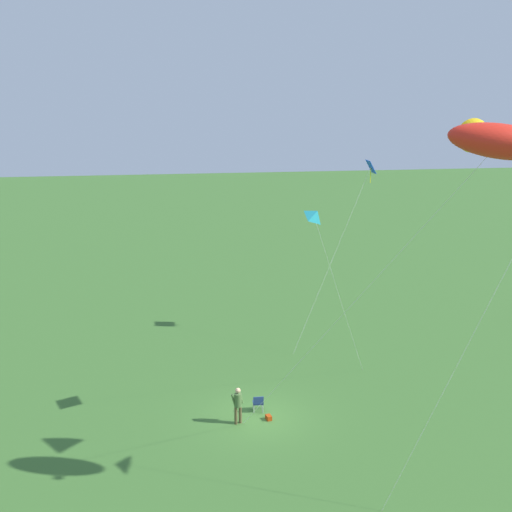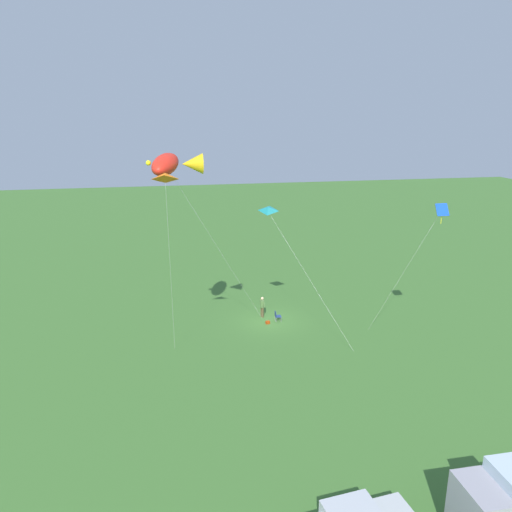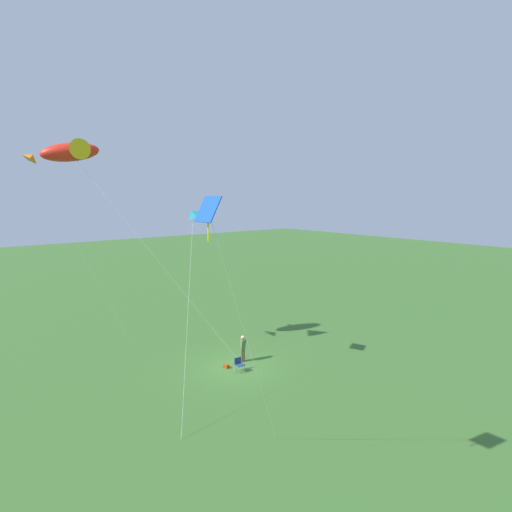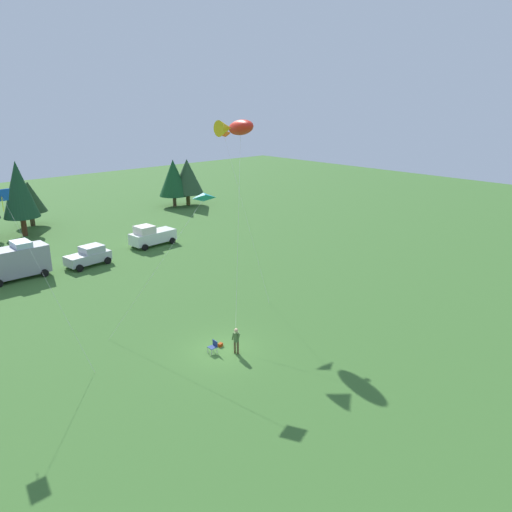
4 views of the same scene
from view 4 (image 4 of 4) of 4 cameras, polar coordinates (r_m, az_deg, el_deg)
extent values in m
plane|color=#3B692B|center=(32.66, -3.90, -10.73)|extent=(160.00, 160.00, 0.00)
cylinder|color=brown|center=(32.04, -2.09, -10.43)|extent=(0.14, 0.14, 0.85)
cylinder|color=brown|center=(32.13, -2.44, -10.35)|extent=(0.14, 0.14, 0.85)
cylinder|color=#456434|center=(31.75, -2.28, -9.22)|extent=(0.44, 0.44, 0.62)
sphere|color=tan|center=(31.54, -2.29, -8.48)|extent=(0.24, 0.24, 0.24)
cylinder|color=#456434|center=(31.60, -2.01, -9.29)|extent=(0.17, 0.25, 0.55)
cylinder|color=#456434|center=(31.78, -2.65, -9.14)|extent=(0.15, 0.22, 0.56)
cube|color=navy|center=(32.21, -5.01, -10.34)|extent=(0.49, 0.49, 0.04)
cube|color=navy|center=(32.23, -4.70, -9.91)|extent=(0.05, 0.48, 0.40)
cylinder|color=#A5A8AD|center=(32.05, -5.08, -10.92)|extent=(0.03, 0.03, 0.42)
cylinder|color=#A5A8AD|center=(32.36, -5.53, -10.65)|extent=(0.03, 0.03, 0.42)
cylinder|color=#A5A8AD|center=(32.27, -4.47, -10.70)|extent=(0.03, 0.03, 0.42)
cylinder|color=#A5A8AD|center=(32.57, -4.92, -10.42)|extent=(0.03, 0.03, 0.42)
cube|color=#A4360C|center=(33.12, -4.10, -10.09)|extent=(0.37, 0.29, 0.22)
cube|color=#96949E|center=(49.21, -25.75, -0.57)|extent=(5.41, 2.23, 2.50)
cube|color=silver|center=(48.98, -25.27, 1.26)|extent=(1.41, 2.03, 0.50)
cylinder|color=black|center=(51.19, -23.92, -1.14)|extent=(0.68, 0.22, 0.68)
cylinder|color=black|center=(49.04, -22.99, -1.81)|extent=(0.68, 0.22, 0.68)
cube|color=#B1B6B7|center=(50.61, -18.66, -0.20)|extent=(4.37, 2.26, 0.90)
cube|color=#AEB4BA|center=(50.63, -18.26, 0.77)|extent=(2.17, 1.87, 0.65)
cylinder|color=black|center=(52.29, -17.77, -0.06)|extent=(0.70, 0.29, 0.68)
cylinder|color=black|center=(50.67, -16.57, -0.51)|extent=(0.70, 0.29, 0.68)
cylinder|color=black|center=(50.87, -20.63, -0.85)|extent=(0.70, 0.29, 0.68)
cylinder|color=black|center=(49.21, -19.50, -1.33)|extent=(0.70, 0.29, 0.68)
cube|color=silver|center=(55.81, -11.70, 2.17)|extent=(5.10, 2.26, 1.20)
cube|color=silver|center=(55.02, -12.62, 2.96)|extent=(1.89, 1.93, 0.80)
cylinder|color=black|center=(54.14, -12.57, 0.97)|extent=(0.69, 0.26, 0.68)
cylinder|color=black|center=(55.92, -13.81, 1.41)|extent=(0.69, 0.26, 0.68)
cylinder|color=black|center=(56.10, -9.52, 1.74)|extent=(0.69, 0.26, 0.68)
cylinder|color=black|center=(57.81, -10.82, 2.14)|extent=(0.69, 0.26, 0.68)
cylinder|color=#55301C|center=(64.44, -24.99, 3.09)|extent=(0.61, 0.61, 2.23)
cone|color=#174025|center=(63.61, -25.50, 6.89)|extent=(4.05, 4.05, 6.48)
cylinder|color=#4B3D26|center=(69.15, -24.21, 3.91)|extent=(0.58, 0.58, 1.80)
cone|color=#223E20|center=(68.61, -24.51, 6.19)|extent=(3.96, 3.96, 3.82)
cylinder|color=#493A23|center=(75.56, -9.28, 6.23)|extent=(0.51, 0.51, 1.63)
cone|color=#164823|center=(74.96, -9.42, 8.82)|extent=(4.36, 4.36, 5.28)
cylinder|color=#49411B|center=(76.19, -7.76, 6.45)|extent=(0.60, 0.60, 1.78)
cone|color=#264628|center=(75.61, -7.87, 9.01)|extent=(4.74, 4.74, 5.10)
ellipsoid|color=red|center=(39.11, -1.75, 14.48)|extent=(2.26, 3.78, 1.55)
cone|color=yellow|center=(38.11, -3.56, 14.37)|extent=(1.20, 1.20, 1.20)
sphere|color=yellow|center=(40.00, -1.06, 14.74)|extent=(0.29, 0.29, 0.29)
cylinder|color=silver|center=(34.92, -2.05, 2.99)|extent=(7.33, 7.61, 13.34)
cylinder|color=#4C3823|center=(32.47, -2.41, -10.88)|extent=(0.04, 0.04, 0.01)
cube|color=blue|center=(31.88, -27.10, 6.20)|extent=(0.85, 0.45, 0.75)
cylinder|color=yellow|center=(31.97, -26.98, 5.32)|extent=(0.04, 0.04, 0.84)
cylinder|color=silver|center=(31.28, -22.57, -3.16)|extent=(2.28, 4.78, 10.23)
cylinder|color=#4C3823|center=(31.72, -17.93, -12.55)|extent=(0.04, 0.04, 0.01)
pyramid|color=teal|center=(31.73, -6.03, 6.87)|extent=(1.31, 1.14, 0.70)
cylinder|color=silver|center=(33.04, -11.51, -1.74)|extent=(5.37, 3.98, 9.47)
cylinder|color=#4C3823|center=(35.33, -16.49, -9.16)|extent=(0.04, 0.04, 0.01)
pyramid|color=orange|center=(40.75, -3.63, 13.96)|extent=(1.14, 0.84, 0.67)
cylinder|color=silver|center=(39.68, -1.10, 4.35)|extent=(0.19, 5.51, 12.74)
cylinder|color=#4C3823|center=(39.71, 1.51, -5.33)|extent=(0.04, 0.04, 0.01)
camera|label=1|loc=(51.03, 26.96, 15.94)|focal=50.00mm
camera|label=2|loc=(64.40, -19.79, 17.31)|focal=35.00mm
camera|label=3|loc=(36.80, -44.66, 4.85)|focal=28.00mm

